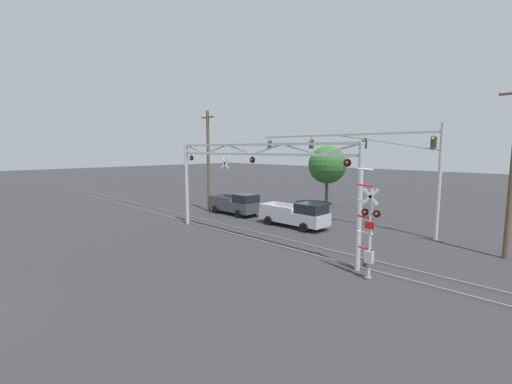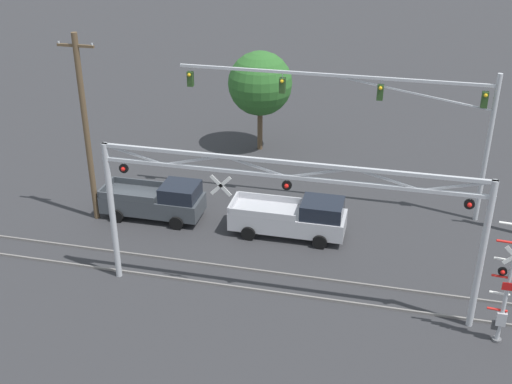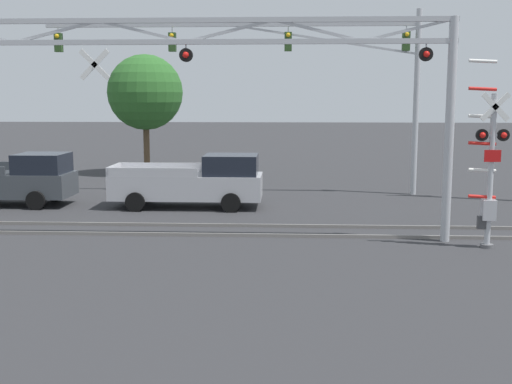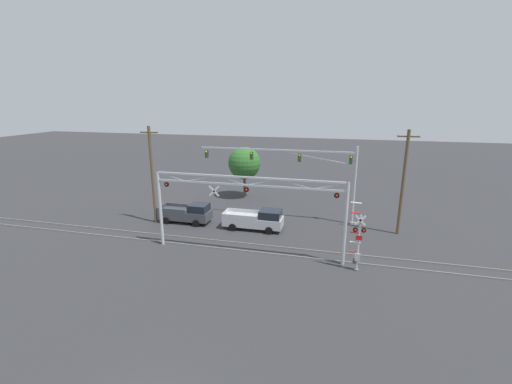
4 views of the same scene
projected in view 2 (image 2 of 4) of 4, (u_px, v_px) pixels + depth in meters
The scene contains 9 objects.
rail_track_near at pixel (285, 294), 26.83m from camera, with size 80.00×0.08×0.10m, color gray.
rail_track_far at pixel (292, 275), 28.08m from camera, with size 80.00×0.08×0.10m, color gray.
crossing_gantry at pixel (286, 205), 24.63m from camera, with size 15.00×0.29×6.26m.
crossing_signal_mast at pixel (504, 296), 23.33m from camera, with size 1.16×0.35×5.08m.
traffic_signal_span at pixel (399, 110), 31.10m from camera, with size 15.58×0.39×7.62m.
pickup_truck_lead at pixel (294, 218), 30.87m from camera, with size 5.56×2.16×1.98m.
pickup_truck_following at pixel (158, 201), 32.47m from camera, with size 5.12×2.16×1.98m.
utility_pole_left at pixel (86, 128), 30.66m from camera, with size 1.80×0.28×9.45m.
background_tree_beyond_span at pixel (260, 84), 39.06m from camera, with size 3.94×3.94×6.28m.
Camera 2 is at (3.91, -6.01, 15.88)m, focal length 45.00 mm.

